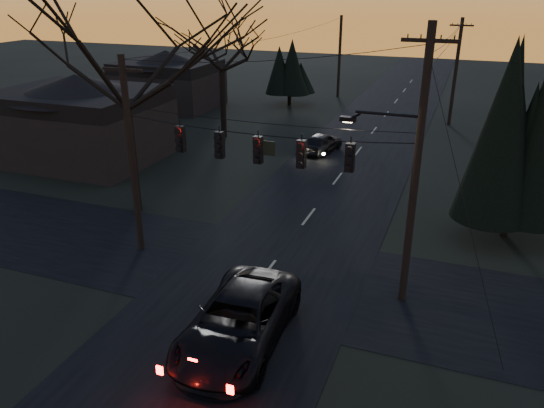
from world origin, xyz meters
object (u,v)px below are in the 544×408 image
at_px(utility_pole_far_l, 338,97).
at_px(evergreen_right, 521,139).
at_px(utility_pole_left, 142,249).
at_px(sedan_oncoming_a, 322,143).
at_px(utility_pole_right, 402,299).
at_px(bare_tree_left, 123,65).
at_px(suv_near, 239,321).
at_px(utility_pole_far_r, 449,125).

relative_size(utility_pole_far_l, evergreen_right, 0.97).
xyz_separation_m(utility_pole_left, sedan_oncoming_a, (3.64, 16.88, 0.69)).
xyz_separation_m(utility_pole_right, bare_tree_left, (-14.13, 3.67, 7.47)).
relative_size(utility_pole_right, suv_near, 1.62).
relative_size(utility_pole_far_r, suv_near, 1.38).
relative_size(utility_pole_left, suv_near, 1.38).
distance_m(utility_pole_right, utility_pole_far_r, 28.00).
relative_size(utility_pole_right, utility_pole_far_r, 1.18).
distance_m(utility_pole_left, suv_near, 8.23).
height_order(utility_pole_far_l, sedan_oncoming_a, utility_pole_far_l).
height_order(evergreen_right, sedan_oncoming_a, evergreen_right).
height_order(utility_pole_far_l, suv_near, utility_pole_far_l).
relative_size(utility_pole_far_r, sedan_oncoming_a, 2.11).
height_order(utility_pole_right, utility_pole_far_l, utility_pole_right).
height_order(utility_pole_right, utility_pole_far_r, utility_pole_right).
xyz_separation_m(evergreen_right, suv_near, (-8.44, -11.75, -3.85)).
height_order(utility_pole_far_r, evergreen_right, evergreen_right).
relative_size(utility_pole_right, evergreen_right, 1.21).
bearing_deg(bare_tree_left, utility_pole_far_l, 85.36).
bearing_deg(utility_pole_right, sedan_oncoming_a, 114.98).
bearing_deg(utility_pole_far_r, utility_pole_right, -90.00).
relative_size(utility_pole_left, utility_pole_far_l, 1.06).
bearing_deg(utility_pole_right, utility_pole_far_l, 107.72).
xyz_separation_m(utility_pole_right, sedan_oncoming_a, (-7.86, 16.88, 0.69)).
distance_m(utility_pole_far_l, bare_tree_left, 33.28).
xyz_separation_m(utility_pole_far_r, bare_tree_left, (-14.13, -24.33, 7.47)).
height_order(utility_pole_left, sedan_oncoming_a, utility_pole_left).
xyz_separation_m(utility_pole_left, evergreen_right, (15.24, 7.18, 4.71)).
height_order(utility_pole_far_l, bare_tree_left, bare_tree_left).
bearing_deg(evergreen_right, utility_pole_left, -154.77).
relative_size(utility_pole_left, utility_pole_far_r, 1.00).
bearing_deg(evergreen_right, utility_pole_far_l, 117.87).
height_order(utility_pole_right, sedan_oncoming_a, utility_pole_right).
xyz_separation_m(utility_pole_far_r, sedan_oncoming_a, (-7.86, -11.12, 0.69)).
height_order(utility_pole_far_r, sedan_oncoming_a, utility_pole_far_r).
height_order(utility_pole_left, bare_tree_left, bare_tree_left).
height_order(bare_tree_left, sedan_oncoming_a, bare_tree_left).
bearing_deg(sedan_oncoming_a, utility_pole_far_l, -68.69).
xyz_separation_m(utility_pole_right, suv_near, (-4.70, -4.56, 0.86)).
bearing_deg(utility_pole_far_l, suv_near, -80.48).
height_order(utility_pole_left, suv_near, utility_pole_left).
bearing_deg(evergreen_right, utility_pole_right, -117.52).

